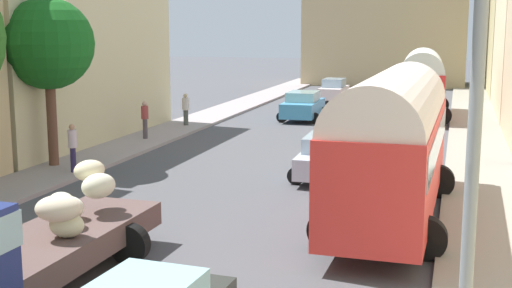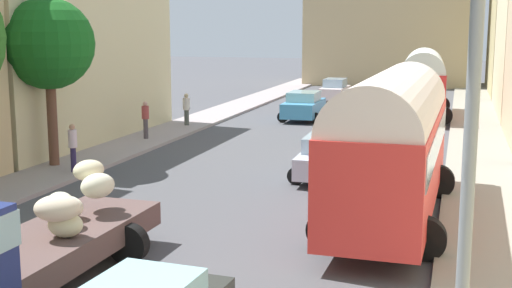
% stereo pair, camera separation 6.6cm
% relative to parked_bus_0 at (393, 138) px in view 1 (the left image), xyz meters
% --- Properties ---
extents(ground_plane, '(154.00, 154.00, 0.00)m').
position_rel_parked_bus_0_xyz_m(ground_plane, '(-4.71, 11.44, -2.26)').
color(ground_plane, '#4C4C51').
extents(sidewalk_left, '(2.50, 70.00, 0.14)m').
position_rel_parked_bus_0_xyz_m(sidewalk_left, '(-11.96, 11.44, -2.19)').
color(sidewalk_left, '#9E9192').
rests_on(sidewalk_left, ground).
extents(sidewalk_right, '(2.50, 70.00, 0.14)m').
position_rel_parked_bus_0_xyz_m(sidewalk_right, '(2.54, 11.44, -2.19)').
color(sidewalk_right, gray).
rests_on(sidewalk_right, ground).
extents(building_left_2, '(4.83, 13.56, 7.97)m').
position_rel_parked_bus_0_xyz_m(building_left_2, '(-15.62, 8.81, 1.72)').
color(building_left_2, beige).
rests_on(building_left_2, ground).
extents(distant_church, '(13.81, 6.02, 20.41)m').
position_rel_parked_bus_0_xyz_m(distant_church, '(-4.71, 43.02, 4.41)').
color(distant_church, tan).
rests_on(distant_church, ground).
extents(parked_bus_0, '(3.32, 9.71, 4.07)m').
position_rel_parked_bus_0_xyz_m(parked_bus_0, '(0.00, 0.00, 0.00)').
color(parked_bus_0, red).
rests_on(parked_bus_0, ground).
extents(parked_bus_1, '(3.45, 8.29, 3.87)m').
position_rel_parked_bus_0_xyz_m(parked_bus_1, '(-0.33, 21.45, -0.13)').
color(parked_bus_1, red).
rests_on(parked_bus_1, ground).
extents(car_0, '(2.43, 4.13, 1.59)m').
position_rel_parked_bus_0_xyz_m(car_0, '(-6.62, 18.80, -1.46)').
color(car_0, '#4390C3').
rests_on(car_0, ground).
extents(car_1, '(2.18, 3.69, 1.60)m').
position_rel_parked_bus_0_xyz_m(car_1, '(-6.57, 28.41, -1.47)').
color(car_1, silver).
rests_on(car_1, ground).
extents(car_3, '(2.41, 4.06, 1.50)m').
position_rel_parked_bus_0_xyz_m(car_3, '(-2.58, 4.65, -1.50)').
color(car_3, silver).
rests_on(car_3, ground).
extents(car_4, '(2.25, 3.91, 1.57)m').
position_rel_parked_bus_0_xyz_m(car_4, '(-3.19, 12.88, -1.46)').
color(car_4, '#558C4A').
rests_on(car_4, ground).
extents(pedestrian_0, '(0.51, 0.51, 1.78)m').
position_rel_parked_bus_0_xyz_m(pedestrian_0, '(-11.78, 14.22, -1.25)').
color(pedestrian_0, '#4A514A').
rests_on(pedestrian_0, ground).
extents(pedestrian_3, '(0.43, 0.43, 1.85)m').
position_rel_parked_bus_0_xyz_m(pedestrian_3, '(-11.24, 2.46, -1.19)').
color(pedestrian_3, '#2E2651').
rests_on(pedestrian_3, ground).
extents(pedestrian_4, '(0.35, 0.35, 1.84)m').
position_rel_parked_bus_0_xyz_m(pedestrian_4, '(-11.95, 9.75, -1.20)').
color(pedestrian_4, '#4D454C').
rests_on(pedestrian_4, ground).
extents(streetlamp_near, '(1.72, 0.28, 6.04)m').
position_rel_parked_bus_0_xyz_m(streetlamp_near, '(1.55, -10.31, 1.37)').
color(streetlamp_near, gray).
rests_on(streetlamp_near, ground).
extents(roadside_tree_2, '(3.31, 3.31, 6.25)m').
position_rel_parked_bus_0_xyz_m(roadside_tree_2, '(-12.61, 3.36, 2.29)').
color(roadside_tree_2, brown).
rests_on(roadside_tree_2, ground).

